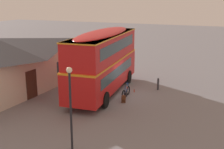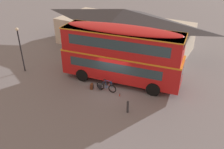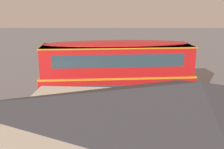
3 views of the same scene
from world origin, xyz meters
name	(u,v)px [view 2 (image 2 of 3)]	position (x,y,z in m)	size (l,w,h in m)	color
ground_plane	(112,88)	(0.00, 0.00, 0.00)	(120.00, 120.00, 0.00)	slate
double_decker_bus	(121,53)	(0.11, 1.43, 2.64)	(10.08, 3.32, 4.79)	black
touring_bicycle	(106,87)	(-0.33, -0.58, 0.37)	(1.73, 0.48, 1.04)	black
backpack_on_ground	(92,86)	(-1.47, -0.82, 0.27)	(0.32, 0.35, 0.53)	#592D19
water_bottle_red_squeeze	(120,95)	(1.01, -0.78, 0.11)	(0.07, 0.07, 0.24)	#D84C33
pub_building	(123,28)	(-3.00, 8.88, 2.16)	(15.41, 7.63, 4.23)	beige
street_lamp	(20,45)	(-8.63, -0.84, 2.60)	(0.28, 0.28, 4.15)	black
kerb_bollard	(128,106)	(2.32, -2.35, 0.50)	(0.16, 0.16, 0.97)	#333338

